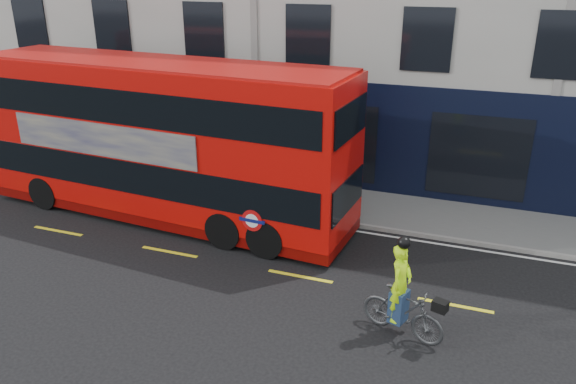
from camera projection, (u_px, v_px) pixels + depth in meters
The scene contains 7 objects.
ground at pixel (140, 277), 14.92m from camera, with size 120.00×120.00×0.00m, color black.
pavement at pixel (242, 190), 20.55m from camera, with size 60.00×3.00×0.12m, color slate.
kerb at pixel (223, 205), 19.25m from camera, with size 60.00×0.12×0.13m, color gray.
road_edge_line at pixel (219, 210), 19.01m from camera, with size 58.00×0.10×0.01m, color silver.
lane_dashes at pixel (170, 252), 16.22m from camera, with size 58.00×0.12×0.01m, color yellow, non-canonical shape.
bus at pixel (163, 140), 17.71m from camera, with size 12.67×3.75×5.04m.
cyclist at pixel (402, 303), 12.31m from camera, with size 2.04×1.13×2.41m.
Camera 1 is at (8.19, -10.83, 7.68)m, focal length 35.00 mm.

